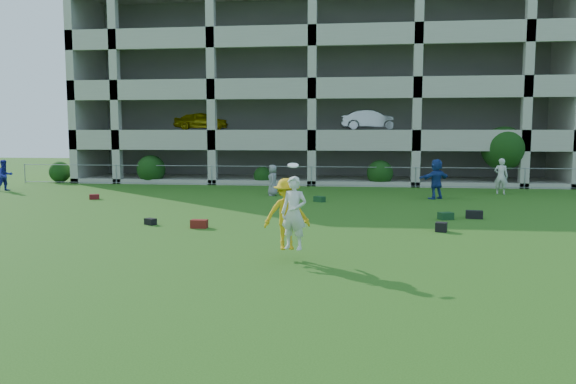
# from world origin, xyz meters

# --- Properties ---
(ground) EXTENTS (100.00, 100.00, 0.00)m
(ground) POSITION_xyz_m (0.00, 0.00, 0.00)
(ground) COLOR #235114
(ground) RESTS_ON ground
(bystander_a) EXTENTS (0.96, 1.03, 1.69)m
(bystander_a) POSITION_xyz_m (-16.27, 14.43, 0.84)
(bystander_a) COLOR navy
(bystander_a) RESTS_ON ground
(bystander_c) EXTENTS (0.64, 0.84, 1.55)m
(bystander_c) POSITION_xyz_m (-1.54, 14.01, 0.78)
(bystander_c) COLOR gray
(bystander_c) RESTS_ON ground
(bystander_d) EXTENTS (1.76, 1.52, 1.92)m
(bystander_d) POSITION_xyz_m (6.42, 13.63, 0.96)
(bystander_d) COLOR navy
(bystander_d) RESTS_ON ground
(bystander_e) EXTENTS (0.78, 0.64, 1.85)m
(bystander_e) POSITION_xyz_m (9.99, 16.04, 0.93)
(bystander_e) COLOR silver
(bystander_e) RESTS_ON ground
(bag_red_a) EXTENTS (0.55, 0.30, 0.28)m
(bag_red_a) POSITION_xyz_m (-2.57, 4.33, 0.14)
(bag_red_a) COLOR #5A1D0F
(bag_red_a) RESTS_ON ground
(bag_black_b) EXTENTS (0.47, 0.42, 0.22)m
(bag_black_b) POSITION_xyz_m (-4.44, 4.77, 0.11)
(bag_black_b) COLOR black
(bag_black_b) RESTS_ON ground
(bag_green_c) EXTENTS (0.60, 0.52, 0.26)m
(bag_green_c) POSITION_xyz_m (5.92, 7.22, 0.13)
(bag_green_c) COLOR #12331C
(bag_green_c) RESTS_ON ground
(crate_d) EXTENTS (0.43, 0.43, 0.30)m
(crate_d) POSITION_xyz_m (5.38, 4.62, 0.15)
(crate_d) COLOR black
(crate_d) RESTS_ON ground
(bag_black_e) EXTENTS (0.63, 0.37, 0.30)m
(bag_black_e) POSITION_xyz_m (7.00, 7.55, 0.15)
(bag_black_e) COLOR black
(bag_black_e) RESTS_ON ground
(bag_red_f) EXTENTS (0.53, 0.44, 0.24)m
(bag_red_f) POSITION_xyz_m (-9.75, 11.45, 0.12)
(bag_red_f) COLOR #56130E
(bag_red_f) RESTS_ON ground
(bag_green_g) EXTENTS (0.58, 0.54, 0.25)m
(bag_green_g) POSITION_xyz_m (0.96, 11.80, 0.12)
(bag_green_g) COLOR #153915
(bag_green_g) RESTS_ON ground
(frisbee_contest) EXTENTS (1.31, 1.19, 2.20)m
(frisbee_contest) POSITION_xyz_m (0.98, 0.00, 1.19)
(frisbee_contest) COLOR gold
(frisbee_contest) RESTS_ON ground
(parking_garage) EXTENTS (30.00, 14.00, 12.00)m
(parking_garage) POSITION_xyz_m (-0.01, 27.70, 6.01)
(parking_garage) COLOR #9E998C
(parking_garage) RESTS_ON ground
(fence) EXTENTS (36.06, 0.06, 1.20)m
(fence) POSITION_xyz_m (0.00, 19.00, 0.61)
(fence) COLOR gray
(fence) RESTS_ON ground
(shrub_row) EXTENTS (34.38, 2.52, 3.50)m
(shrub_row) POSITION_xyz_m (4.59, 19.70, 1.51)
(shrub_row) COLOR #163D11
(shrub_row) RESTS_ON ground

